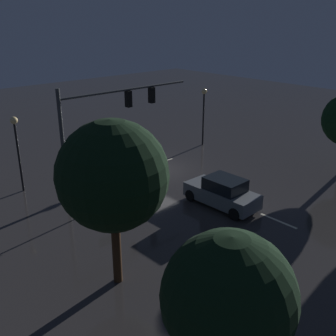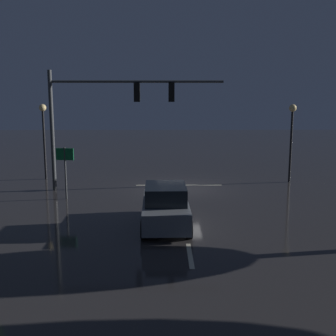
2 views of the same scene
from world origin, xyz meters
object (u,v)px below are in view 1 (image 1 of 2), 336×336
object	(u,v)px
street_lamp_right_kerb	(17,139)
tree_right_near	(228,298)
route_sign	(102,175)
traffic_signal_assembly	(108,114)
street_lamp_left_kerb	(204,106)
car_approaching	(222,193)
tree_right_far	(113,176)

from	to	relation	value
street_lamp_right_kerb	tree_right_near	size ratio (longest dim) A/B	0.84
route_sign	tree_right_near	xyz separation A→B (m)	(4.79, 12.78, 2.00)
traffic_signal_assembly	street_lamp_left_kerb	xyz separation A→B (m)	(-10.57, -2.03, -1.33)
street_lamp_left_kerb	street_lamp_right_kerb	distance (m)	15.02
street_lamp_right_kerb	route_sign	world-z (taller)	street_lamp_right_kerb
traffic_signal_assembly	street_lamp_right_kerb	xyz separation A→B (m)	(4.41, -3.08, -1.33)
car_approaching	route_sign	world-z (taller)	route_sign
street_lamp_left_kerb	tree_right_near	size ratio (longest dim) A/B	0.84
street_lamp_left_kerb	tree_right_near	xyz separation A→B (m)	(17.32, 16.84, 0.61)
car_approaching	street_lamp_left_kerb	xyz separation A→B (m)	(-7.52, -8.51, 2.50)
traffic_signal_assembly	street_lamp_right_kerb	bearing A→B (deg)	-34.89
tree_right_far	street_lamp_right_kerb	bearing A→B (deg)	-94.65
street_lamp_left_kerb	tree_right_far	bearing A→B (deg)	32.58
street_lamp_left_kerb	tree_right_far	xyz separation A→B (m)	(15.89, 10.16, 1.31)
tree_right_far	traffic_signal_assembly	bearing A→B (deg)	-123.24
street_lamp_left_kerb	tree_right_near	bearing A→B (deg)	44.20
route_sign	street_lamp_left_kerb	bearing A→B (deg)	-162.04
route_sign	tree_right_near	bearing A→B (deg)	69.47
car_approaching	tree_right_near	bearing A→B (deg)	40.36
car_approaching	route_sign	xyz separation A→B (m)	(5.02, -4.45, 1.11)
car_approaching	street_lamp_right_kerb	size ratio (longest dim) A/B	0.94
route_sign	traffic_signal_assembly	bearing A→B (deg)	-134.03
traffic_signal_assembly	tree_right_near	xyz separation A→B (m)	(6.75, 14.81, -0.71)
tree_right_near	tree_right_far	size ratio (longest dim) A/B	0.83
car_approaching	tree_right_far	bearing A→B (deg)	11.09
traffic_signal_assembly	street_lamp_left_kerb	size ratio (longest dim) A/B	2.00
car_approaching	route_sign	bearing A→B (deg)	-41.58
street_lamp_left_kerb	traffic_signal_assembly	bearing A→B (deg)	10.89
car_approaching	street_lamp_right_kerb	xyz separation A→B (m)	(7.46, -9.56, 2.50)
traffic_signal_assembly	street_lamp_left_kerb	bearing A→B (deg)	-169.11
street_lamp_right_kerb	tree_right_far	distance (m)	11.31
traffic_signal_assembly	street_lamp_left_kerb	distance (m)	10.85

